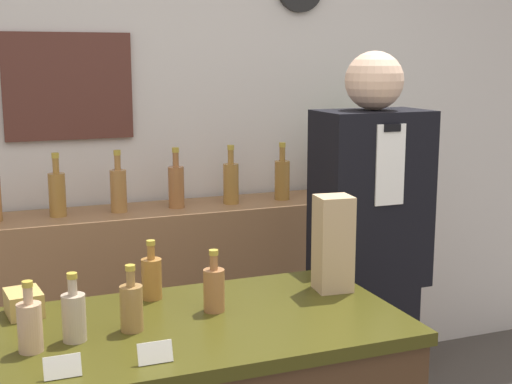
{
  "coord_description": "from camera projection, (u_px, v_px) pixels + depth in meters",
  "views": [
    {
      "loc": [
        -0.89,
        -1.4,
        1.69
      ],
      "look_at": [
        0.11,
        1.14,
        1.17
      ],
      "focal_mm": 50.0,
      "sensor_mm": 36.0,
      "label": 1
    }
  ],
  "objects": [
    {
      "name": "shelf_bottle_1",
      "position": [
        57.0,
        193.0,
        3.1
      ],
      "size": [
        0.07,
        0.07,
        0.28
      ],
      "color": "olive",
      "rests_on": "back_shelf"
    },
    {
      "name": "shelf_bottle_4",
      "position": [
        231.0,
        182.0,
        3.38
      ],
      "size": [
        0.07,
        0.07,
        0.28
      ],
      "color": "olive",
      "rests_on": "back_shelf"
    },
    {
      "name": "back_shelf",
      "position": [
        214.0,
        305.0,
        3.47
      ],
      "size": [
        2.11,
        0.36,
        1.0
      ],
      "color": "#8E6642",
      "rests_on": "ground_plane"
    },
    {
      "name": "shelf_bottle_5",
      "position": [
        282.0,
        178.0,
        3.47
      ],
      "size": [
        0.07,
        0.07,
        0.28
      ],
      "color": "olive",
      "rests_on": "back_shelf"
    },
    {
      "name": "counter_bottle_2",
      "position": [
        131.0,
        306.0,
        2.02
      ],
      "size": [
        0.07,
        0.07,
        0.19
      ],
      "color": "olive",
      "rests_on": "display_counter"
    },
    {
      "name": "price_card_left",
      "position": [
        62.0,
        367.0,
        1.73
      ],
      "size": [
        0.09,
        0.02,
        0.06
      ],
      "color": "white",
      "rests_on": "display_counter"
    },
    {
      "name": "shelf_bottle_6",
      "position": [
        329.0,
        175.0,
        3.58
      ],
      "size": [
        0.07,
        0.07,
        0.28
      ],
      "color": "#A2673E",
      "rests_on": "back_shelf"
    },
    {
      "name": "counter_bottle_0",
      "position": [
        30.0,
        325.0,
        1.88
      ],
      "size": [
        0.07,
        0.07,
        0.19
      ],
      "color": "tan",
      "rests_on": "display_counter"
    },
    {
      "name": "counter_bottle_4",
      "position": [
        214.0,
        288.0,
        2.18
      ],
      "size": [
        0.07,
        0.07,
        0.19
      ],
      "color": "#9A6439",
      "rests_on": "display_counter"
    },
    {
      "name": "shelf_bottle_3",
      "position": [
        176.0,
        185.0,
        3.29
      ],
      "size": [
        0.07,
        0.07,
        0.28
      ],
      "color": "#9C6336",
      "rests_on": "back_shelf"
    },
    {
      "name": "gift_box",
      "position": [
        24.0,
        303.0,
        2.15
      ],
      "size": [
        0.11,
        0.14,
        0.07
      ],
      "color": "tan",
      "rests_on": "display_counter"
    },
    {
      "name": "counter_bottle_3",
      "position": [
        152.0,
        277.0,
        2.29
      ],
      "size": [
        0.07,
        0.07,
        0.19
      ],
      "color": "#A16B2E",
      "rests_on": "display_counter"
    },
    {
      "name": "paper_bag",
      "position": [
        333.0,
        243.0,
        2.36
      ],
      "size": [
        0.12,
        0.12,
        0.32
      ],
      "color": "tan",
      "rests_on": "display_counter"
    },
    {
      "name": "counter_bottle_1",
      "position": [
        74.0,
        315.0,
        1.95
      ],
      "size": [
        0.07,
        0.07,
        0.19
      ],
      "color": "tan",
      "rests_on": "display_counter"
    },
    {
      "name": "back_wall",
      "position": [
        172.0,
        127.0,
        3.49
      ],
      "size": [
        5.2,
        0.09,
        2.7
      ],
      "color": "silver",
      "rests_on": "ground_plane"
    },
    {
      "name": "shelf_bottle_2",
      "position": [
        118.0,
        189.0,
        3.19
      ],
      "size": [
        0.07,
        0.07,
        0.28
      ],
      "color": "#A16F39",
      "rests_on": "back_shelf"
    },
    {
      "name": "potted_plant",
      "position": [
        370.0,
        148.0,
        3.62
      ],
      "size": [
        0.33,
        0.33,
        0.42
      ],
      "color": "#4C3D2D",
      "rests_on": "back_shelf"
    },
    {
      "name": "price_card_right",
      "position": [
        155.0,
        353.0,
        1.81
      ],
      "size": [
        0.09,
        0.02,
        0.06
      ],
      "color": "white",
      "rests_on": "display_counter"
    },
    {
      "name": "shopkeeper",
      "position": [
        369.0,
        269.0,
        2.85
      ],
      "size": [
        0.43,
        0.27,
        1.71
      ],
      "color": "black",
      "rests_on": "ground_plane"
    }
  ]
}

